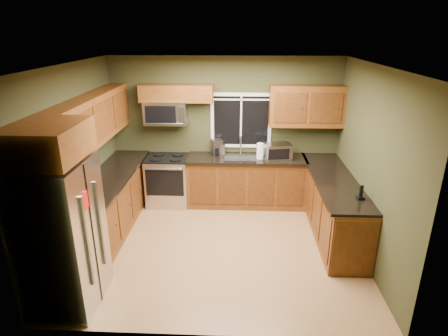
# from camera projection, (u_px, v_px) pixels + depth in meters

# --- Properties ---
(floor) EXTENTS (4.20, 4.20, 0.00)m
(floor) POSITION_uv_depth(u_px,v_px,m) (220.00, 246.00, 5.76)
(floor) COLOR olive
(floor) RESTS_ON ground
(ceiling) EXTENTS (4.20, 4.20, 0.00)m
(ceiling) POSITION_uv_depth(u_px,v_px,m) (219.00, 65.00, 4.82)
(ceiling) COLOR white
(ceiling) RESTS_ON back_wall
(back_wall) EXTENTS (4.20, 0.00, 4.20)m
(back_wall) POSITION_uv_depth(u_px,v_px,m) (225.00, 131.00, 6.98)
(back_wall) COLOR #34361C
(back_wall) RESTS_ON ground
(front_wall) EXTENTS (4.20, 0.00, 4.20)m
(front_wall) POSITION_uv_depth(u_px,v_px,m) (209.00, 226.00, 3.61)
(front_wall) COLOR #34361C
(front_wall) RESTS_ON ground
(left_wall) EXTENTS (0.00, 3.60, 3.60)m
(left_wall) POSITION_uv_depth(u_px,v_px,m) (74.00, 161.00, 5.38)
(left_wall) COLOR #34361C
(left_wall) RESTS_ON ground
(right_wall) EXTENTS (0.00, 3.60, 3.60)m
(right_wall) POSITION_uv_depth(u_px,v_px,m) (370.00, 166.00, 5.20)
(right_wall) COLOR #34361C
(right_wall) RESTS_ON ground
(window) EXTENTS (1.12, 0.03, 1.02)m
(window) POSITION_uv_depth(u_px,v_px,m) (241.00, 121.00, 6.88)
(window) COLOR white
(window) RESTS_ON back_wall
(base_cabinets_left) EXTENTS (0.60, 2.65, 0.90)m
(base_cabinets_left) POSITION_uv_depth(u_px,v_px,m) (112.00, 204.00, 6.13)
(base_cabinets_left) COLOR brown
(base_cabinets_left) RESTS_ON ground
(countertop_left) EXTENTS (0.65, 2.65, 0.04)m
(countertop_left) POSITION_uv_depth(u_px,v_px,m) (110.00, 177.00, 5.96)
(countertop_left) COLOR black
(countertop_left) RESTS_ON base_cabinets_left
(base_cabinets_back) EXTENTS (2.17, 0.60, 0.90)m
(base_cabinets_back) POSITION_uv_depth(u_px,v_px,m) (246.00, 182.00, 6.99)
(base_cabinets_back) COLOR brown
(base_cabinets_back) RESTS_ON ground
(countertop_back) EXTENTS (2.17, 0.65, 0.04)m
(countertop_back) POSITION_uv_depth(u_px,v_px,m) (247.00, 159.00, 6.81)
(countertop_back) COLOR black
(countertop_back) RESTS_ON base_cabinets_back
(base_cabinets_peninsula) EXTENTS (0.60, 2.52, 0.90)m
(base_cabinets_peninsula) POSITION_uv_depth(u_px,v_px,m) (333.00, 206.00, 6.04)
(base_cabinets_peninsula) COLOR brown
(base_cabinets_peninsula) RESTS_ON ground
(countertop_peninsula) EXTENTS (0.65, 2.50, 0.04)m
(countertop_peninsula) POSITION_uv_depth(u_px,v_px,m) (334.00, 179.00, 5.88)
(countertop_peninsula) COLOR black
(countertop_peninsula) RESTS_ON base_cabinets_peninsula
(upper_cabinets_left) EXTENTS (0.33, 2.65, 0.72)m
(upper_cabinets_left) POSITION_uv_depth(u_px,v_px,m) (93.00, 119.00, 5.64)
(upper_cabinets_left) COLOR brown
(upper_cabinets_left) RESTS_ON left_wall
(upper_cabinets_back_left) EXTENTS (1.30, 0.33, 0.30)m
(upper_cabinets_back_left) POSITION_uv_depth(u_px,v_px,m) (176.00, 93.00, 6.60)
(upper_cabinets_back_left) COLOR brown
(upper_cabinets_back_left) RESTS_ON back_wall
(upper_cabinets_back_right) EXTENTS (1.30, 0.33, 0.72)m
(upper_cabinets_back_right) POSITION_uv_depth(u_px,v_px,m) (307.00, 106.00, 6.58)
(upper_cabinets_back_right) COLOR brown
(upper_cabinets_back_right) RESTS_ON back_wall
(upper_cabinet_over_fridge) EXTENTS (0.72, 0.90, 0.38)m
(upper_cabinet_over_fridge) POSITION_uv_depth(u_px,v_px,m) (46.00, 142.00, 3.91)
(upper_cabinet_over_fridge) COLOR brown
(upper_cabinet_over_fridge) RESTS_ON left_wall
(refrigerator) EXTENTS (0.74, 0.90, 1.80)m
(refrigerator) POSITION_uv_depth(u_px,v_px,m) (63.00, 236.00, 4.30)
(refrigerator) COLOR #B7B7BC
(refrigerator) RESTS_ON ground
(range) EXTENTS (0.76, 0.69, 0.94)m
(range) POSITION_uv_depth(u_px,v_px,m) (168.00, 180.00, 7.02)
(range) COLOR #B7B7BC
(range) RESTS_ON ground
(microwave) EXTENTS (0.76, 0.41, 0.42)m
(microwave) POSITION_uv_depth(u_px,v_px,m) (166.00, 112.00, 6.70)
(microwave) COLOR #B7B7BC
(microwave) RESTS_ON back_wall
(sink) EXTENTS (0.60, 0.42, 0.36)m
(sink) POSITION_uv_depth(u_px,v_px,m) (240.00, 156.00, 6.82)
(sink) COLOR slate
(sink) RESTS_ON countertop_back
(toaster_oven) EXTENTS (0.50, 0.42, 0.28)m
(toaster_oven) POSITION_uv_depth(u_px,v_px,m) (278.00, 151.00, 6.69)
(toaster_oven) COLOR #B7B7BC
(toaster_oven) RESTS_ON countertop_back
(coffee_maker) EXTENTS (0.24, 0.28, 0.29)m
(coffee_maker) POSITION_uv_depth(u_px,v_px,m) (217.00, 148.00, 6.91)
(coffee_maker) COLOR slate
(coffee_maker) RESTS_ON countertop_back
(kettle) EXTENTS (0.14, 0.14, 0.25)m
(kettle) POSITION_uv_depth(u_px,v_px,m) (222.00, 149.00, 6.91)
(kettle) COLOR #B7B7BC
(kettle) RESTS_ON countertop_back
(paper_towel_roll) EXTENTS (0.15, 0.15, 0.31)m
(paper_towel_roll) POSITION_uv_depth(u_px,v_px,m) (260.00, 151.00, 6.70)
(paper_towel_roll) COLOR white
(paper_towel_roll) RESTS_ON countertop_back
(soap_bottle_a) EXTENTS (0.11, 0.11, 0.28)m
(soap_bottle_a) POSITION_uv_depth(u_px,v_px,m) (220.00, 146.00, 6.98)
(soap_bottle_a) COLOR red
(soap_bottle_a) RESTS_ON countertop_back
(soap_bottle_b) EXTENTS (0.10, 0.10, 0.18)m
(soap_bottle_b) POSITION_uv_depth(u_px,v_px,m) (262.00, 150.00, 6.94)
(soap_bottle_b) COLOR white
(soap_bottle_b) RESTS_ON countertop_back
(soap_bottle_c) EXTENTS (0.14, 0.14, 0.18)m
(soap_bottle_c) POSITION_uv_depth(u_px,v_px,m) (216.00, 149.00, 7.00)
(soap_bottle_c) COLOR white
(soap_bottle_c) RESTS_ON countertop_back
(cordless_phone) EXTENTS (0.10, 0.10, 0.20)m
(cordless_phone) POSITION_uv_depth(u_px,v_px,m) (361.00, 195.00, 5.12)
(cordless_phone) COLOR black
(cordless_phone) RESTS_ON countertop_peninsula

